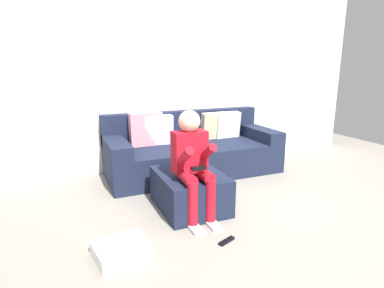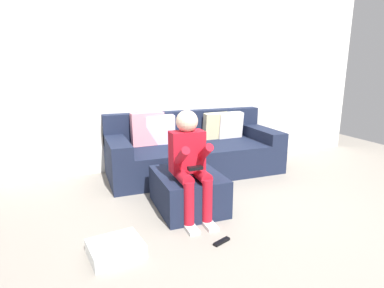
# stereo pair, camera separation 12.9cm
# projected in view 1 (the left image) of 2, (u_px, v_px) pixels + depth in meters

# --- Properties ---
(ground_plane) EXTENTS (7.82, 7.82, 0.00)m
(ground_plane) POSITION_uv_depth(u_px,v_px,m) (266.00, 225.00, 2.98)
(ground_plane) COLOR gray
(wall_back) EXTENTS (6.02, 0.10, 2.71)m
(wall_back) POSITION_uv_depth(u_px,v_px,m) (183.00, 73.00, 4.59)
(wall_back) COLOR silver
(wall_back) RESTS_ON ground_plane
(couch_sectional) EXTENTS (2.35, 0.95, 0.85)m
(couch_sectional) POSITION_uv_depth(u_px,v_px,m) (191.00, 151.00, 4.41)
(couch_sectional) COLOR #192138
(couch_sectional) RESTS_ON ground_plane
(ottoman) EXTENTS (0.63, 0.80, 0.38)m
(ottoman) POSITION_uv_depth(u_px,v_px,m) (190.00, 191.00, 3.30)
(ottoman) COLOR #192138
(ottoman) RESTS_ON ground_plane
(person_seated) EXTENTS (0.33, 0.57, 1.05)m
(person_seated) POSITION_uv_depth(u_px,v_px,m) (193.00, 159.00, 3.02)
(person_seated) COLOR red
(person_seated) RESTS_ON ground_plane
(storage_bin) EXTENTS (0.45, 0.40, 0.11)m
(storage_bin) POSITION_uv_depth(u_px,v_px,m) (122.00, 250.00, 2.46)
(storage_bin) COLOR silver
(storage_bin) RESTS_ON ground_plane
(remote_near_ottoman) EXTENTS (0.17, 0.10, 0.02)m
(remote_near_ottoman) POSITION_uv_depth(u_px,v_px,m) (227.00, 241.00, 2.68)
(remote_near_ottoman) COLOR black
(remote_near_ottoman) RESTS_ON ground_plane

